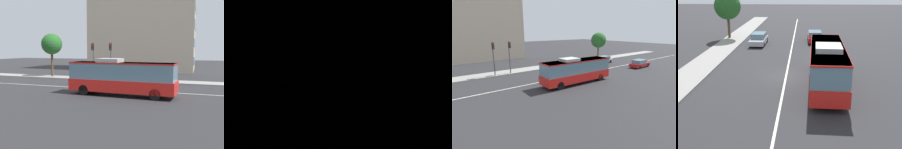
{
  "view_description": "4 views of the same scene",
  "coord_description": "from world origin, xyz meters",
  "views": [
    {
      "loc": [
        5.43,
        -26.21,
        4.34
      ],
      "look_at": [
        -4.15,
        -0.54,
        1.68
      ],
      "focal_mm": 42.18,
      "sensor_mm": 36.0,
      "label": 1
    },
    {
      "loc": [
        -16.3,
        8.72,
        5.1
      ],
      "look_at": [
        -4.21,
        -1.05,
        1.37
      ],
      "focal_mm": 42.35,
      "sensor_mm": 36.0,
      "label": 2
    },
    {
      "loc": [
        -17.65,
        -20.4,
        6.96
      ],
      "look_at": [
        -3.46,
        -2.19,
        1.15
      ],
      "focal_mm": 28.64,
      "sensor_mm": 36.0,
      "label": 3
    },
    {
      "loc": [
        -22.0,
        -1.47,
        7.61
      ],
      "look_at": [
        -3.55,
        -0.51,
        1.33
      ],
      "focal_mm": 43.64,
      "sensor_mm": 36.0,
      "label": 4
    }
  ],
  "objects": [
    {
      "name": "traffic_light_near_corner",
      "position": [
        -9.68,
        6.83,
        3.56
      ],
      "size": [
        0.33,
        0.62,
        5.2
      ],
      "rotation": [
        0.0,
        0.0,
        -1.59
      ],
      "color": "#47474C",
      "rests_on": "ground_plane"
    },
    {
      "name": "sedan_red",
      "position": [
        14.19,
        -2.91,
        0.72
      ],
      "size": [
        4.53,
        1.87,
        1.46
      ],
      "rotation": [
        0.0,
        0.0,
        0.01
      ],
      "color": "#B21919",
      "rests_on": "ground_plane"
    },
    {
      "name": "ground_plane",
      "position": [
        0.0,
        0.0,
        0.0
      ],
      "size": [
        160.0,
        160.0,
        0.0
      ],
      "primitive_type": "plane",
      "color": "#28282B"
    },
    {
      "name": "lane_centre_line",
      "position": [
        0.0,
        0.0,
        0.01
      ],
      "size": [
        76.0,
        0.16,
        0.01
      ],
      "primitive_type": "cube",
      "color": "silver",
      "rests_on": "ground_plane"
    },
    {
      "name": "transit_bus",
      "position": [
        -2.19,
        -3.25,
        1.81
      ],
      "size": [
        10.08,
        2.85,
        3.46
      ],
      "rotation": [
        0.0,
        0.0,
        -0.04
      ],
      "color": "red",
      "rests_on": "ground_plane"
    }
  ]
}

